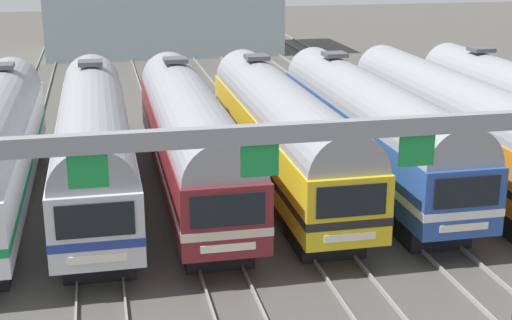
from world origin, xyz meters
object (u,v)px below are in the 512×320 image
(commuter_train_orange, at_px, (452,120))
(catenary_gantry, at_px, (416,159))
(commuter_train_maroon, at_px, (190,134))
(commuter_train_silver, at_px, (94,139))
(commuter_train_yellow, at_px, (282,129))
(commuter_train_blue, at_px, (369,124))

(commuter_train_orange, distance_m, catenary_gantry, 15.83)
(commuter_train_maroon, distance_m, catenary_gantry, 14.31)
(commuter_train_silver, distance_m, commuter_train_yellow, 7.81)
(commuter_train_maroon, height_order, catenary_gantry, catenary_gantry)
(commuter_train_silver, xyz_separation_m, commuter_train_yellow, (7.81, 0.00, 0.00))
(commuter_train_yellow, bearing_deg, commuter_train_orange, -0.03)
(commuter_train_maroon, xyz_separation_m, commuter_train_yellow, (3.90, 0.00, 0.00))
(commuter_train_yellow, distance_m, commuter_train_orange, 7.81)
(commuter_train_yellow, relative_size, commuter_train_blue, 1.00)
(commuter_train_blue, bearing_deg, catenary_gantry, -106.13)
(commuter_train_orange, relative_size, catenary_gantry, 0.63)
(commuter_train_blue, bearing_deg, commuter_train_maroon, 180.00)
(commuter_train_orange, height_order, catenary_gantry, catenary_gantry)
(commuter_train_maroon, bearing_deg, catenary_gantry, -73.87)
(commuter_train_maroon, distance_m, commuter_train_yellow, 3.90)
(commuter_train_maroon, height_order, commuter_train_orange, commuter_train_maroon)
(commuter_train_blue, relative_size, catenary_gantry, 0.63)
(commuter_train_silver, height_order, commuter_train_orange, commuter_train_silver)
(commuter_train_blue, height_order, catenary_gantry, catenary_gantry)
(commuter_train_orange, bearing_deg, commuter_train_silver, 179.98)
(catenary_gantry, bearing_deg, commuter_train_maroon, 106.13)
(commuter_train_silver, height_order, commuter_train_yellow, same)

